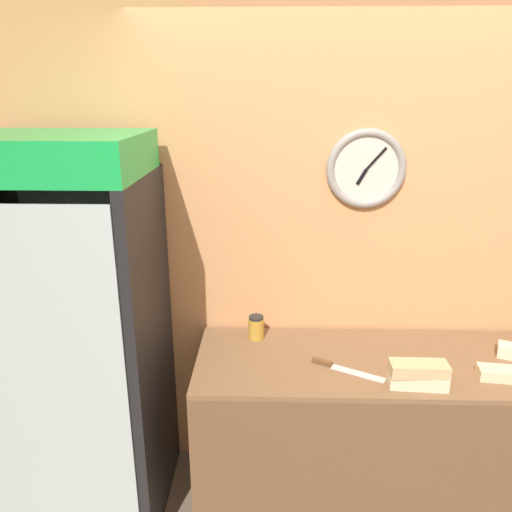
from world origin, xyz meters
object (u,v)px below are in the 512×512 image
sandwich_stack_bottom (417,380)px  condiment_jar (256,327)px  sandwich_flat_right (507,374)px  chefs_knife (338,367)px  sandwich_stack_middle (419,369)px  beverage_cooler (78,316)px

sandwich_stack_bottom → condiment_jar: (-0.74, 0.44, 0.03)m
sandwich_flat_right → chefs_knife: sandwich_flat_right is taller
sandwich_flat_right → condiment_jar: (-1.17, 0.37, 0.04)m
sandwich_stack_middle → chefs_knife: size_ratio=0.77×
beverage_cooler → sandwich_stack_bottom: size_ratio=7.46×
chefs_knife → condiment_jar: 0.50m
beverage_cooler → condiment_jar: beverage_cooler is taller
beverage_cooler → condiment_jar: 0.91m
sandwich_stack_middle → sandwich_flat_right: sandwich_stack_middle is taller
sandwich_stack_middle → chefs_knife: bearing=157.5°
chefs_knife → sandwich_stack_middle: bearing=-22.5°
condiment_jar → chefs_knife: bearing=-36.5°
sandwich_stack_middle → sandwich_flat_right: 0.44m
sandwich_flat_right → sandwich_stack_bottom: bearing=-170.8°
sandwich_stack_bottom → chefs_knife: (-0.34, 0.14, -0.02)m
sandwich_stack_bottom → sandwich_flat_right: (0.43, 0.07, -0.00)m
sandwich_flat_right → sandwich_stack_middle: bearing=-170.8°
condiment_jar → sandwich_flat_right: bearing=-17.5°
beverage_cooler → sandwich_stack_bottom: beverage_cooler is taller
beverage_cooler → sandwich_stack_middle: (1.61, -0.24, -0.13)m
beverage_cooler → sandwich_stack_middle: size_ratio=7.61×
sandwich_stack_bottom → sandwich_stack_middle: sandwich_stack_middle is taller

